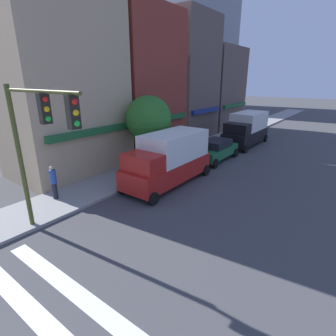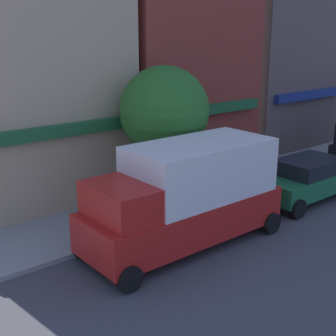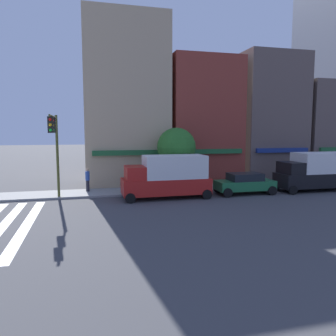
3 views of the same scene
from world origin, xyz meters
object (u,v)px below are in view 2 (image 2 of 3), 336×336
(pedestrian_orange_vest, at_px, (216,169))
(street_tree, at_px, (164,111))
(sedan_green, at_px, (308,178))
(box_truck_red, at_px, (186,194))

(pedestrian_orange_vest, height_order, street_tree, street_tree)
(sedan_green, bearing_deg, box_truck_red, 179.78)
(sedan_green, xyz_separation_m, street_tree, (-4.59, 2.80, 2.63))
(box_truck_red, xyz_separation_m, pedestrian_orange_vest, (3.67, 2.46, -0.51))
(street_tree, bearing_deg, sedan_green, -31.37)
(box_truck_red, bearing_deg, sedan_green, -0.25)
(box_truck_red, height_order, pedestrian_orange_vest, box_truck_red)
(sedan_green, bearing_deg, pedestrian_orange_vest, 133.85)
(box_truck_red, bearing_deg, pedestrian_orange_vest, 33.56)
(pedestrian_orange_vest, relative_size, street_tree, 0.36)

